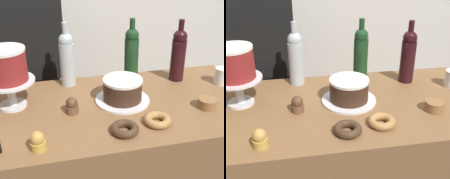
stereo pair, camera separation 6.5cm
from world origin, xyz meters
TOP-DOWN VIEW (x-y plane):
  - display_counter at (0.00, 0.00)m, footprint 1.42×0.67m
  - cake_stand_pedestal at (-0.44, 0.09)m, footprint 0.22×0.22m
  - white_layer_cake at (-0.44, 0.09)m, footprint 0.17×0.17m
  - silver_serving_platter at (0.06, 0.03)m, footprint 0.25×0.25m
  - chocolate_round_cake at (0.06, 0.03)m, footprint 0.18×0.18m
  - wine_bottle_clear at (-0.17, 0.27)m, footprint 0.08×0.08m
  - wine_bottle_green at (0.17, 0.28)m, footprint 0.08×0.08m
  - wine_bottle_dark_red at (0.40, 0.19)m, footprint 0.08×0.08m
  - cupcake_caramel at (-0.33, -0.25)m, footprint 0.06×0.06m
  - cupcake_chocolate at (-0.18, -0.02)m, footprint 0.06×0.06m
  - donut_chocolate at (-0.00, -0.22)m, footprint 0.11×0.11m
  - donut_maple at (0.15, -0.19)m, footprint 0.11×0.11m
  - cookie_stack at (0.41, -0.12)m, footprint 0.08×0.08m
  - coffee_cup_ceramic at (0.61, 0.09)m, footprint 0.08×0.08m
  - barista_figure at (-0.35, 0.56)m, footprint 0.36×0.22m

SIDE VIEW (x-z plane):
  - display_counter at x=0.00m, z-range 0.00..0.89m
  - barista_figure at x=-0.35m, z-range 0.04..1.64m
  - silver_serving_platter at x=0.06m, z-range 0.89..0.90m
  - donut_chocolate at x=0.00m, z-range 0.89..0.93m
  - donut_maple at x=0.15m, z-range 0.89..0.93m
  - cookie_stack at x=0.41m, z-range 0.89..0.94m
  - cupcake_caramel at x=-0.33m, z-range 0.89..0.97m
  - cupcake_chocolate at x=-0.18m, z-range 0.89..0.97m
  - coffee_cup_ceramic at x=0.61m, z-range 0.89..0.98m
  - chocolate_round_cake at x=0.06m, z-range 0.91..1.01m
  - cake_stand_pedestal at x=-0.44m, z-range 0.92..1.05m
  - wine_bottle_clear at x=-0.17m, z-range 0.88..1.20m
  - wine_bottle_green at x=0.17m, z-range 0.88..1.20m
  - wine_bottle_dark_red at x=0.40m, z-range 0.88..1.20m
  - white_layer_cake at x=-0.44m, z-range 1.03..1.17m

